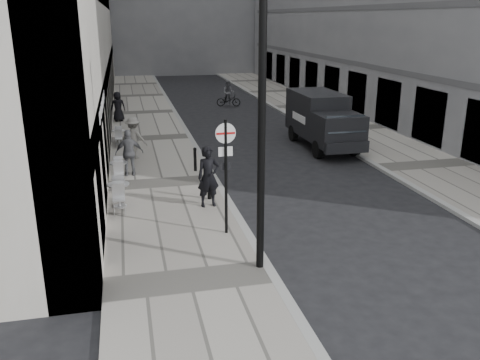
% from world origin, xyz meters
% --- Properties ---
extents(ground, '(120.00, 120.00, 0.00)m').
position_xyz_m(ground, '(0.00, 0.00, 0.00)').
color(ground, black).
rests_on(ground, ground).
extents(sidewalk, '(4.00, 60.00, 0.12)m').
position_xyz_m(sidewalk, '(-2.00, 18.00, 0.06)').
color(sidewalk, '#9D988E').
rests_on(sidewalk, ground).
extents(far_sidewalk, '(4.00, 60.00, 0.12)m').
position_xyz_m(far_sidewalk, '(9.00, 18.00, 0.06)').
color(far_sidewalk, '#9D988E').
rests_on(far_sidewalk, ground).
extents(walking_man, '(0.78, 0.56, 2.00)m').
position_xyz_m(walking_man, '(-0.73, 7.51, 1.12)').
color(walking_man, black).
rests_on(walking_man, sidewalk).
extents(sign_post, '(0.57, 0.09, 3.31)m').
position_xyz_m(sign_post, '(-0.60, 5.23, 2.24)').
color(sign_post, black).
rests_on(sign_post, sidewalk).
extents(lamppost, '(0.32, 0.32, 7.13)m').
position_xyz_m(lamppost, '(-0.20, 3.00, 4.09)').
color(lamppost, black).
rests_on(lamppost, sidewalk).
extents(bollard_near, '(0.14, 0.14, 1.02)m').
position_xyz_m(bollard_near, '(-0.60, 8.16, 0.63)').
color(bollard_near, black).
rests_on(bollard_near, sidewalk).
extents(bollard_far, '(0.12, 0.12, 0.91)m').
position_xyz_m(bollard_far, '(-0.60, 11.57, 0.57)').
color(bollard_far, black).
rests_on(bollard_far, sidewalk).
extents(panel_van, '(2.07, 5.49, 2.58)m').
position_xyz_m(panel_van, '(6.00, 14.62, 1.45)').
color(panel_van, black).
rests_on(panel_van, ground).
extents(cyclist, '(1.77, 0.97, 1.81)m').
position_xyz_m(cyclist, '(4.02, 27.31, 0.71)').
color(cyclist, black).
rests_on(cyclist, ground).
extents(pedestrian_a, '(1.07, 0.45, 1.82)m').
position_xyz_m(pedestrian_a, '(-3.17, 11.54, 1.03)').
color(pedestrian_a, '#5B5C60').
rests_on(pedestrian_a, sidewalk).
extents(pedestrian_b, '(1.36, 1.10, 1.84)m').
position_xyz_m(pedestrian_b, '(-2.94, 14.12, 1.04)').
color(pedestrian_b, gray).
rests_on(pedestrian_b, sidewalk).
extents(pedestrian_c, '(0.93, 0.68, 1.75)m').
position_xyz_m(pedestrian_c, '(-3.60, 22.88, 1.00)').
color(pedestrian_c, black).
rests_on(pedestrian_c, sidewalk).
extents(cafe_table_near, '(0.66, 1.50, 0.85)m').
position_xyz_m(cafe_table_near, '(-3.60, 10.91, 0.55)').
color(cafe_table_near, silver).
rests_on(cafe_table_near, sidewalk).
extents(cafe_table_mid, '(0.72, 1.62, 0.92)m').
position_xyz_m(cafe_table_mid, '(-3.60, 8.08, 0.59)').
color(cafe_table_mid, '#BCBCBE').
rests_on(cafe_table_mid, sidewalk).
extents(cafe_table_far, '(0.64, 1.45, 0.83)m').
position_xyz_m(cafe_table_far, '(-3.60, 16.87, 0.54)').
color(cafe_table_far, silver).
rests_on(cafe_table_far, sidewalk).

